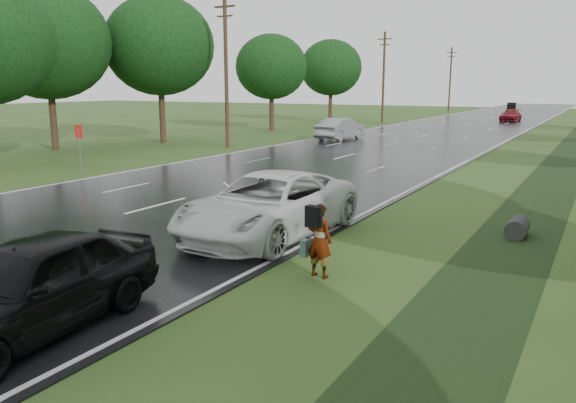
# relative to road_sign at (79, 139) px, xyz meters

# --- Properties ---
(road) EXTENTS (14.00, 180.00, 0.04)m
(road) POSITION_rel_road_sign_xyz_m (8.50, 33.00, -1.62)
(road) COLOR black
(road) RESTS_ON ground
(edge_stripe_east) EXTENTS (0.12, 180.00, 0.01)m
(edge_stripe_east) POSITION_rel_road_sign_xyz_m (15.25, 33.00, -1.60)
(edge_stripe_east) COLOR silver
(edge_stripe_east) RESTS_ON road
(edge_stripe_west) EXTENTS (0.12, 180.00, 0.01)m
(edge_stripe_west) POSITION_rel_road_sign_xyz_m (1.75, 33.00, -1.60)
(edge_stripe_west) COLOR silver
(edge_stripe_west) RESTS_ON road
(center_line) EXTENTS (0.12, 180.00, 0.01)m
(center_line) POSITION_rel_road_sign_xyz_m (8.50, 33.00, -1.60)
(center_line) COLOR silver
(center_line) RESTS_ON road
(drainage_ditch) EXTENTS (2.20, 120.00, 0.56)m
(drainage_ditch) POSITION_rel_road_sign_xyz_m (20.00, 6.71, -1.61)
(drainage_ditch) COLOR black
(drainage_ditch) RESTS_ON ground
(road_sign) EXTENTS (0.50, 0.06, 2.30)m
(road_sign) POSITION_rel_road_sign_xyz_m (0.00, 0.00, 0.00)
(road_sign) COLOR slate
(road_sign) RESTS_ON ground
(utility_pole_mid) EXTENTS (1.60, 0.26, 10.00)m
(utility_pole_mid) POSITION_rel_road_sign_xyz_m (-0.70, 13.00, 3.55)
(utility_pole_mid) COLOR #342215
(utility_pole_mid) RESTS_ON ground
(utility_pole_far) EXTENTS (1.60, 0.26, 10.00)m
(utility_pole_far) POSITION_rel_road_sign_xyz_m (-0.70, 43.00, 3.55)
(utility_pole_far) COLOR #342215
(utility_pole_far) RESTS_ON ground
(utility_pole_distant) EXTENTS (1.60, 0.26, 10.00)m
(utility_pole_distant) POSITION_rel_road_sign_xyz_m (-0.70, 73.00, 3.55)
(utility_pole_distant) COLOR #342215
(utility_pole_distant) RESTS_ON ground
(tree_west_c) EXTENTS (7.80, 7.80, 10.43)m
(tree_west_c) POSITION_rel_road_sign_xyz_m (-6.50, 13.00, 5.27)
(tree_west_c) COLOR #342215
(tree_west_c) RESTS_ON ground
(tree_west_d) EXTENTS (6.60, 6.60, 8.80)m
(tree_west_d) POSITION_rel_road_sign_xyz_m (-5.70, 27.00, 4.18)
(tree_west_d) COLOR #342215
(tree_west_d) RESTS_ON ground
(tree_west_e) EXTENTS (8.00, 8.00, 10.44)m
(tree_west_e) POSITION_rel_road_sign_xyz_m (-9.50, 6.00, 5.19)
(tree_west_e) COLOR #342215
(tree_west_e) RESTS_ON ground
(tree_west_f) EXTENTS (7.00, 7.00, 9.29)m
(tree_west_f) POSITION_rel_road_sign_xyz_m (-6.30, 41.00, 4.49)
(tree_west_f) COLOR #342215
(tree_west_f) RESTS_ON ground
(pedestrian) EXTENTS (0.76, 0.72, 1.65)m
(pedestrian) POSITION_rel_road_sign_xyz_m (16.68, -7.75, -0.79)
(pedestrian) COLOR #A5998C
(pedestrian) RESTS_ON ground
(white_pickup) EXTENTS (3.04, 6.33, 1.74)m
(white_pickup) POSITION_rel_road_sign_xyz_m (14.00, -5.46, -0.73)
(white_pickup) COLOR silver
(white_pickup) RESTS_ON road
(dark_sedan) EXTENTS (2.48, 5.09, 1.67)m
(dark_sedan) POSITION_rel_road_sign_xyz_m (13.80, -12.74, -0.76)
(dark_sedan) COLOR black
(dark_sedan) RESTS_ON road
(silver_sedan) EXTENTS (2.08, 5.21, 1.69)m
(silver_sedan) POSITION_rel_road_sign_xyz_m (3.96, 21.30, -0.76)
(silver_sedan) COLOR gray
(silver_sedan) RESTS_ON road
(far_car_red) EXTENTS (2.06, 4.70, 1.34)m
(far_car_red) POSITION_rel_road_sign_xyz_m (11.73, 52.19, -0.93)
(far_car_red) COLOR maroon
(far_car_red) RESTS_ON road
(far_car_dark) EXTENTS (1.96, 4.19, 1.33)m
(far_car_dark) POSITION_rel_road_sign_xyz_m (7.26, 83.15, -0.94)
(far_car_dark) COLOR black
(far_car_dark) RESTS_ON road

